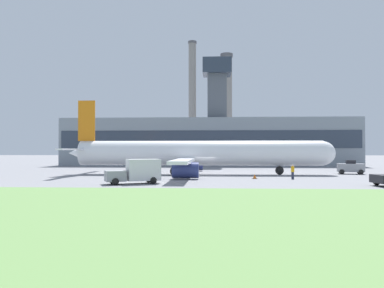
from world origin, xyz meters
The scene contains 10 objects.
ground_plane centered at (0.00, 0.00, 0.00)m, with size 400.00×400.00×0.00m, color gray.
grass_strip centered at (0.00, -36.50, 0.03)m, with size 240.00×37.00×0.06m.
terminal_building centered at (0.13, 32.87, 5.73)m, with size 64.43×10.35×23.67m.
smokestack_left centered at (-5.48, 65.47, 18.87)m, with size 2.69×2.69×37.51m.
smokestack_right centered at (5.06, 61.73, 16.36)m, with size 3.75×3.75×32.43m.
airplane centered at (-1.31, 1.58, 2.89)m, with size 37.43×31.91×10.49m.
pushback_tug centered at (20.63, 3.78, 0.88)m, with size 3.82×2.76×1.98m.
baggage_truck centered at (-6.70, -13.21, 1.21)m, with size 5.73×3.98×2.48m.
ground_crew_person centered at (10.39, -6.13, 0.86)m, with size 0.48×0.48×1.69m.
traffic_cone_near_nose centered at (5.97, -5.94, 0.25)m, with size 0.63×0.63×0.56m.
Camera 1 is at (1.06, -50.80, 3.40)m, focal length 35.00 mm.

